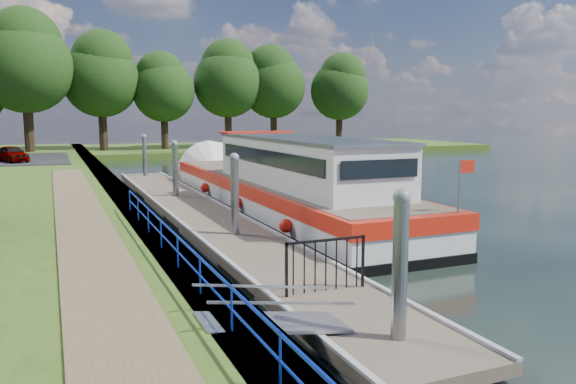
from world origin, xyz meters
name	(u,v)px	position (x,y,z in m)	size (l,w,h in m)	color
ground	(381,349)	(0.00, 0.00, 0.00)	(160.00, 160.00, 0.00)	black
bank_edge	(126,208)	(-2.55, 15.00, 0.39)	(1.10, 90.00, 0.78)	#473D2D
far_bank	(219,149)	(12.00, 52.00, 0.30)	(60.00, 18.00, 0.60)	#314F16
footpath	(88,236)	(-4.40, 8.00, 0.80)	(1.60, 40.00, 0.05)	brown
blue_fence	(188,254)	(-2.75, 3.00, 1.31)	(0.04, 18.04, 0.72)	#0C2DBF
pontoon	(200,217)	(0.00, 13.00, 0.18)	(2.50, 30.00, 0.56)	brown
mooring_piles	(200,189)	(0.00, 13.00, 1.28)	(0.30, 27.30, 3.55)	gray
gangway	(274,321)	(-1.85, 0.50, 0.63)	(2.58, 1.00, 0.92)	#A5A8AD
gate_panel	(326,257)	(0.00, 2.20, 1.15)	(1.85, 0.05, 1.15)	black
barge	(274,185)	(3.60, 14.32, 1.09)	(4.36, 21.15, 4.78)	black
horizon_trees	(88,73)	(-1.61, 48.68, 7.95)	(54.38, 10.03, 12.87)	#332316
car_a	(12,154)	(-7.68, 35.17, 1.41)	(1.35, 3.36, 1.14)	#999999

